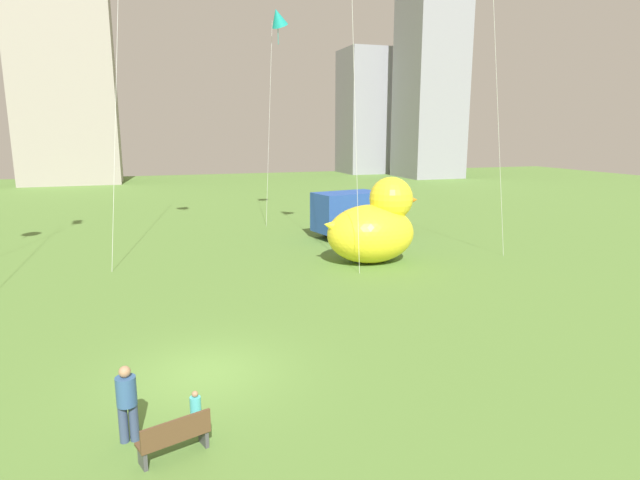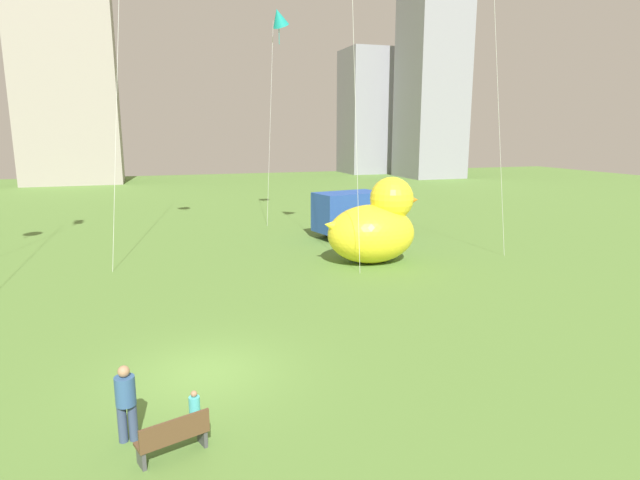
% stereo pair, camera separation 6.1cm
% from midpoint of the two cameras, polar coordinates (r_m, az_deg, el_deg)
% --- Properties ---
extents(ground_plane, '(140.00, 140.00, 0.00)m').
position_cam_midpoint_polar(ground_plane, '(15.43, -12.12, -13.82)').
color(ground_plane, '#598338').
extents(park_bench, '(1.53, 0.89, 0.90)m').
position_cam_midpoint_polar(park_bench, '(11.88, -15.35, -19.70)').
color(park_bench, brown).
rests_on(park_bench, ground).
extents(person_adult, '(0.42, 0.42, 1.74)m').
position_cam_midpoint_polar(person_adult, '(12.46, -20.04, -15.88)').
color(person_adult, '#38476B').
rests_on(person_adult, ground).
extents(person_child, '(0.24, 0.24, 0.99)m').
position_cam_midpoint_polar(person_child, '(12.55, -13.21, -17.35)').
color(person_child, silver).
rests_on(person_child, ground).
extents(giant_inflatable_duck, '(5.22, 3.35, 4.33)m').
position_cam_midpoint_polar(giant_inflatable_duck, '(26.87, 5.98, 1.45)').
color(giant_inflatable_duck, yellow).
rests_on(giant_inflatable_duck, ground).
extents(box_truck, '(6.03, 3.43, 2.85)m').
position_cam_midpoint_polar(box_truck, '(33.50, 4.04, 2.81)').
color(box_truck, '#264CA5').
rests_on(box_truck, ground).
extents(city_skyline, '(57.76, 18.64, 27.66)m').
position_cam_midpoint_polar(city_skyline, '(75.38, -6.58, 16.24)').
color(city_skyline, '#9E938C').
rests_on(city_skyline, ground).
extents(kite_teal, '(2.03, 2.02, 14.70)m').
position_cam_midpoint_polar(kite_teal, '(38.11, -4.42, 22.74)').
color(kite_teal, silver).
rests_on(kite_teal, ground).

